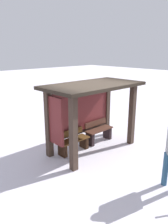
# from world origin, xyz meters

# --- Properties ---
(ground_plane) EXTENTS (60.00, 60.00, 0.00)m
(ground_plane) POSITION_xyz_m (0.00, 0.00, 0.00)
(ground_plane) COLOR silver
(bus_shelter) EXTENTS (3.27, 1.73, 2.25)m
(bus_shelter) POSITION_xyz_m (-0.08, 0.16, 1.65)
(bus_shelter) COLOR #3D2D24
(bus_shelter) RESTS_ON ground
(bench_left_inside) EXTENTS (1.13, 0.41, 0.72)m
(bench_left_inside) POSITION_xyz_m (-0.62, 0.31, 0.33)
(bench_left_inside) COLOR #533516
(bench_left_inside) RESTS_ON ground
(bench_center_inside) EXTENTS (1.13, 0.39, 0.77)m
(bench_center_inside) POSITION_xyz_m (0.62, 0.31, 0.36)
(bench_center_inside) COLOR #4E2C20
(bench_center_inside) RESTS_ON ground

